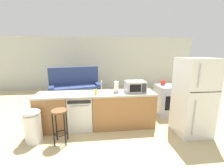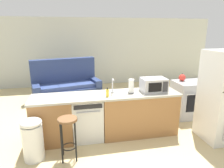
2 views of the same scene
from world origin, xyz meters
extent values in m
plane|color=tan|center=(0.00, 0.00, 0.00)|extent=(24.00, 24.00, 0.00)
cube|color=beige|center=(0.30, 4.20, 1.30)|extent=(10.00, 0.06, 2.60)
cube|color=#9E6B3D|center=(-0.93, 0.00, 0.43)|extent=(0.75, 0.62, 0.86)
cube|color=#9E6B3D|center=(0.83, 0.00, 0.43)|extent=(1.55, 0.62, 0.86)
cube|color=#ADA899|center=(0.15, 0.00, 0.88)|extent=(2.94, 0.66, 0.04)
cube|color=#3F2A18|center=(0.15, 0.00, 0.04)|extent=(2.86, 0.56, 0.08)
cube|color=silver|center=(-0.25, 0.00, 0.42)|extent=(0.58, 0.58, 0.84)
cube|color=black|center=(-0.25, -0.30, 0.78)|extent=(0.52, 0.01, 0.08)
cylinder|color=#B2B2B7|center=(-0.25, -0.31, 0.68)|extent=(0.44, 0.02, 0.02)
cube|color=#A8AAB2|center=(2.35, 0.55, 0.42)|extent=(0.76, 0.64, 0.85)
cube|color=black|center=(2.35, 0.22, 0.47)|extent=(0.53, 0.01, 0.43)
cylinder|color=silver|center=(2.35, 0.20, 0.70)|extent=(0.61, 0.03, 0.03)
cube|color=#A8AAB2|center=(2.35, 0.55, 0.88)|extent=(0.76, 0.64, 0.05)
torus|color=black|center=(2.18, 0.42, 0.89)|extent=(0.16, 0.16, 0.01)
torus|color=black|center=(2.52, 0.42, 0.89)|extent=(0.16, 0.16, 0.01)
torus|color=black|center=(2.18, 0.68, 0.89)|extent=(0.16, 0.16, 0.01)
torus|color=black|center=(2.52, 0.68, 0.89)|extent=(0.16, 0.16, 0.01)
cube|color=silver|center=(2.35, -0.55, 0.89)|extent=(0.72, 0.70, 1.77)
cylinder|color=#B2B2B7|center=(2.15, -0.92, 1.44)|extent=(0.02, 0.02, 0.47)
cylinder|color=#B2B2B7|center=(2.15, -0.92, 0.55)|extent=(0.02, 0.02, 0.77)
cube|color=black|center=(2.35, -0.90, 1.10)|extent=(0.68, 0.01, 0.01)
cube|color=#B7B7BC|center=(1.13, 0.00, 1.04)|extent=(0.50, 0.36, 0.28)
cube|color=black|center=(1.08, -0.18, 1.04)|extent=(0.27, 0.01, 0.18)
cube|color=#2D2D33|center=(1.30, -0.18, 1.04)|extent=(0.11, 0.01, 0.21)
cylinder|color=silver|center=(0.28, 0.07, 0.92)|extent=(0.07, 0.07, 0.03)
cylinder|color=silver|center=(0.28, 0.07, 1.06)|extent=(0.02, 0.02, 0.26)
cylinder|color=silver|center=(0.28, 0.00, 1.19)|extent=(0.02, 0.14, 0.02)
cylinder|color=#4C4C51|center=(0.65, -0.01, 0.91)|extent=(0.14, 0.14, 0.01)
cylinder|color=white|center=(0.65, -0.01, 1.05)|extent=(0.11, 0.11, 0.27)
cylinder|color=yellow|center=(0.13, -0.15, 0.97)|extent=(0.06, 0.06, 0.14)
cylinder|color=black|center=(0.13, -0.15, 1.06)|extent=(0.02, 0.02, 0.04)
sphere|color=red|center=(2.18, 0.68, 0.99)|extent=(0.17, 0.17, 0.17)
sphere|color=black|center=(2.18, 0.68, 1.08)|extent=(0.03, 0.03, 0.03)
cone|color=red|center=(2.26, 0.68, 1.00)|extent=(0.08, 0.04, 0.06)
cylinder|color=brown|center=(-0.62, -0.63, 0.72)|extent=(0.32, 0.32, 0.04)
cylinder|color=black|center=(-0.73, -0.75, 0.35)|extent=(0.03, 0.03, 0.70)
cylinder|color=black|center=(-0.51, -0.75, 0.35)|extent=(0.03, 0.03, 0.70)
cylinder|color=black|center=(-0.73, -0.52, 0.35)|extent=(0.03, 0.03, 0.70)
cylinder|color=black|center=(-0.51, -0.52, 0.35)|extent=(0.03, 0.03, 0.70)
torus|color=black|center=(-0.62, -0.63, 0.22)|extent=(0.25, 0.25, 0.02)
cylinder|color=white|center=(-1.20, -0.53, 0.31)|extent=(0.34, 0.34, 0.62)
ellipsoid|color=white|center=(-1.20, -0.53, 0.67)|extent=(0.35, 0.35, 0.14)
cube|color=navy|center=(-0.67, 2.40, 0.21)|extent=(2.15, 1.33, 0.42)
cube|color=navy|center=(-0.75, 2.72, 0.64)|extent=(2.00, 0.69, 1.27)
cube|color=navy|center=(-1.55, 2.19, 0.31)|extent=(0.40, 0.92, 0.62)
cube|color=navy|center=(0.20, 2.60, 0.31)|extent=(0.40, 0.92, 0.62)
cube|color=#35477D|center=(-1.20, 2.22, 0.48)|extent=(0.69, 0.74, 0.12)
cube|color=#35477D|center=(-0.66, 2.35, 0.48)|extent=(0.69, 0.74, 0.12)
cube|color=#35477D|center=(-0.13, 2.47, 0.48)|extent=(0.69, 0.74, 0.12)
camera|label=1|loc=(0.13, -3.59, 1.91)|focal=24.00mm
camera|label=2|loc=(-0.52, -3.70, 2.12)|focal=32.00mm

